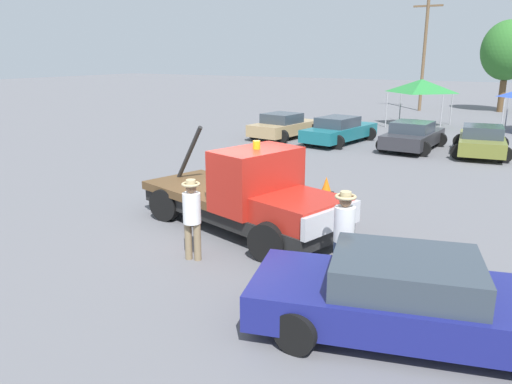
# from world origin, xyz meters

# --- Properties ---
(ground_plane) EXTENTS (160.00, 160.00, 0.00)m
(ground_plane) POSITION_xyz_m (0.00, 0.00, 0.00)
(ground_plane) COLOR slate
(tow_truck) EXTENTS (6.24, 3.53, 2.51)m
(tow_truck) POSITION_xyz_m (0.35, -0.10, 0.93)
(tow_truck) COLOR black
(tow_truck) RESTS_ON ground
(foreground_car) EXTENTS (5.68, 3.32, 1.34)m
(foreground_car) POSITION_xyz_m (5.14, -2.92, 0.65)
(foreground_car) COLOR navy
(foreground_car) RESTS_ON ground
(person_near_truck) EXTENTS (0.41, 0.41, 1.86)m
(person_near_truck) POSITION_xyz_m (3.43, -1.66, 1.10)
(person_near_truck) COLOR #475B84
(person_near_truck) RESTS_ON ground
(person_at_hood) EXTENTS (0.40, 0.40, 1.81)m
(person_at_hood) POSITION_xyz_m (0.20, -2.22, 1.07)
(person_at_hood) COLOR #847051
(person_at_hood) RESTS_ON ground
(parked_car_tan) EXTENTS (2.83, 4.43, 1.34)m
(parked_car_tan) POSITION_xyz_m (-5.66, 13.47, 0.65)
(parked_car_tan) COLOR tan
(parked_car_tan) RESTS_ON ground
(parked_car_teal) EXTENTS (2.85, 5.08, 1.34)m
(parked_car_teal) POSITION_xyz_m (-2.52, 13.52, 0.65)
(parked_car_teal) COLOR #196670
(parked_car_teal) RESTS_ON ground
(parked_car_charcoal) EXTENTS (2.62, 4.41, 1.34)m
(parked_car_charcoal) POSITION_xyz_m (1.14, 13.54, 0.65)
(parked_car_charcoal) COLOR #2D2D33
(parked_car_charcoal) RESTS_ON ground
(parked_car_olive) EXTENTS (2.81, 4.56, 1.34)m
(parked_car_olive) POSITION_xyz_m (4.11, 13.72, 0.65)
(parked_car_olive) COLOR olive
(parked_car_olive) RESTS_ON ground
(canopy_tent_green) EXTENTS (3.30, 3.30, 2.89)m
(canopy_tent_green) POSITION_xyz_m (-0.48, 21.92, 2.47)
(canopy_tent_green) COLOR #9E9EA3
(canopy_tent_green) RESTS_ON ground
(tree_left) EXTENTS (3.86, 3.86, 6.89)m
(tree_left) POSITION_xyz_m (3.18, 33.34, 4.62)
(tree_left) COLOR brown
(tree_left) RESTS_ON ground
(traffic_cone) EXTENTS (0.40, 0.40, 0.55)m
(traffic_cone) POSITION_xyz_m (0.63, 4.29, 0.25)
(traffic_cone) COLOR black
(traffic_cone) RESTS_ON ground
(utility_pole) EXTENTS (2.20, 0.24, 8.98)m
(utility_pole) POSITION_xyz_m (-2.47, 31.02, 4.75)
(utility_pole) COLOR brown
(utility_pole) RESTS_ON ground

